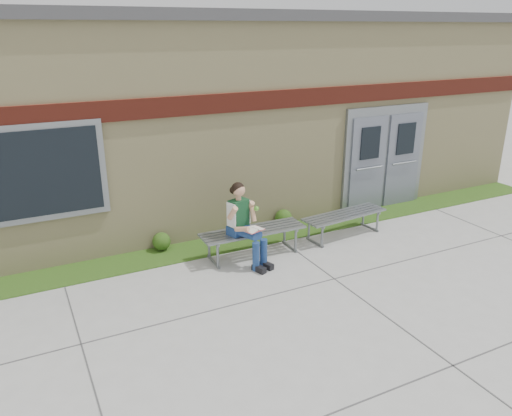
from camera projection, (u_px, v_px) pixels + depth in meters
ground at (298, 308)px, 7.35m from camera, size 80.00×80.00×0.00m
grass_strip at (228, 243)px, 9.53m from camera, size 16.00×0.80×0.02m
school_building at (168, 108)px, 11.66m from camera, size 16.20×6.22×4.20m
bench_left at (253, 236)px, 8.92m from camera, size 1.92×0.57×0.50m
bench_right at (344, 219)px, 9.77m from camera, size 1.83×0.67×0.46m
girl at (245, 222)px, 8.51m from camera, size 0.62×0.89×1.44m
shrub_mid at (162, 241)px, 9.17m from camera, size 0.33×0.33×0.33m
shrub_east at (284, 218)px, 10.26m from camera, size 0.36×0.36×0.36m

